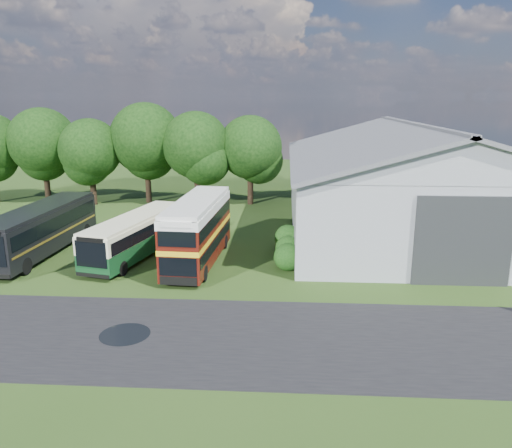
# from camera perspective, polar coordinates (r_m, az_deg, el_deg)

# --- Properties ---
(ground) EXTENTS (120.00, 120.00, 0.00)m
(ground) POSITION_cam_1_polar(r_m,az_deg,el_deg) (25.24, -9.35, -9.40)
(ground) COLOR #223D13
(ground) RESTS_ON ground
(asphalt_road) EXTENTS (60.00, 8.00, 0.02)m
(asphalt_road) POSITION_cam_1_polar(r_m,az_deg,el_deg) (22.08, -3.29, -12.85)
(asphalt_road) COLOR black
(asphalt_road) RESTS_ON ground
(puddle) EXTENTS (2.20, 2.20, 0.01)m
(puddle) POSITION_cam_1_polar(r_m,az_deg,el_deg) (23.01, -14.75, -12.14)
(puddle) COLOR black
(puddle) RESTS_ON ground
(storage_shed) EXTENTS (18.80, 24.80, 8.15)m
(storage_shed) POSITION_cam_1_polar(r_m,az_deg,el_deg) (40.08, 17.35, 5.22)
(storage_shed) COLOR gray
(storage_shed) RESTS_ON ground
(tree_left_a) EXTENTS (6.46, 6.46, 9.12)m
(tree_left_a) POSITION_cam_1_polar(r_m,az_deg,el_deg) (52.68, -23.20, 8.64)
(tree_left_a) COLOR black
(tree_left_a) RESTS_ON ground
(tree_left_b) EXTENTS (5.78, 5.78, 8.16)m
(tree_left_b) POSITION_cam_1_polar(r_m,az_deg,el_deg) (49.78, -18.43, 8.07)
(tree_left_b) COLOR black
(tree_left_b) RESTS_ON ground
(tree_mid) EXTENTS (6.80, 6.80, 9.60)m
(tree_mid) POSITION_cam_1_polar(r_m,az_deg,el_deg) (49.31, -12.48, 9.50)
(tree_mid) COLOR black
(tree_mid) RESTS_ON ground
(tree_right_a) EXTENTS (6.26, 6.26, 8.83)m
(tree_right_a) POSITION_cam_1_polar(r_m,az_deg,el_deg) (47.25, -6.87, 8.92)
(tree_right_a) COLOR black
(tree_right_a) RESTS_ON ground
(tree_right_b) EXTENTS (5.98, 5.98, 8.45)m
(tree_right_b) POSITION_cam_1_polar(r_m,az_deg,el_deg) (47.44, -0.66, 8.74)
(tree_right_b) COLOR black
(tree_right_b) RESTS_ON ground
(shrub_front) EXTENTS (1.70, 1.70, 1.70)m
(shrub_front) POSITION_cam_1_polar(r_m,az_deg,el_deg) (30.22, 3.64, -5.16)
(shrub_front) COLOR #194714
(shrub_front) RESTS_ON ground
(shrub_mid) EXTENTS (1.60, 1.60, 1.60)m
(shrub_mid) POSITION_cam_1_polar(r_m,az_deg,el_deg) (32.11, 3.64, -3.97)
(shrub_mid) COLOR #194714
(shrub_mid) RESTS_ON ground
(shrub_back) EXTENTS (1.80, 1.80, 1.80)m
(shrub_back) POSITION_cam_1_polar(r_m,az_deg,el_deg) (34.02, 3.64, -2.91)
(shrub_back) COLOR #194714
(shrub_back) RESTS_ON ground
(bus_green_single) EXTENTS (4.43, 10.02, 2.69)m
(bus_green_single) POSITION_cam_1_polar(r_m,az_deg,el_deg) (33.00, -13.55, -1.25)
(bus_green_single) COLOR black
(bus_green_single) RESTS_ON ground
(bus_maroon_double) EXTENTS (2.96, 9.50, 4.03)m
(bus_maroon_double) POSITION_cam_1_polar(r_m,az_deg,el_deg) (30.97, -6.64, -0.85)
(bus_maroon_double) COLOR black
(bus_maroon_double) RESTS_ON ground
(bus_dark_single) EXTENTS (3.17, 11.40, 3.11)m
(bus_dark_single) POSITION_cam_1_polar(r_m,az_deg,el_deg) (35.61, -23.40, -0.53)
(bus_dark_single) COLOR black
(bus_dark_single) RESTS_ON ground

